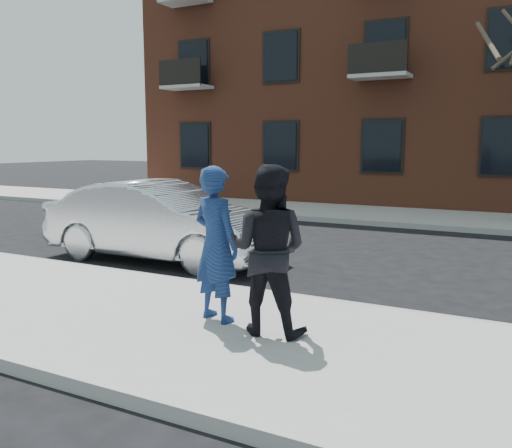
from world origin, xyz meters
The scene contains 9 objects.
ground centered at (0.00, 0.00, 0.00)m, with size 100.00×100.00×0.00m, color black.
near_sidewalk centered at (0.00, -0.25, 0.07)m, with size 50.00×3.50×0.15m, color #989590.
near_curb centered at (0.00, 1.55, 0.07)m, with size 50.00×0.10×0.15m, color #999691.
far_sidewalk centered at (0.00, 11.25, 0.07)m, with size 50.00×3.50×0.15m, color #989590.
far_curb centered at (0.00, 9.45, 0.07)m, with size 50.00×0.10×0.15m, color #999691.
apartment_building centered at (2.00, 18.00, 6.16)m, with size 24.30×10.30×12.30m.
silver_sedan centered at (-1.63, 3.04, 0.78)m, with size 1.66×4.76×1.57m, color silver.
man_hoodie centered at (1.50, 0.08, 1.10)m, with size 0.79×0.62×1.90m.
man_peacoat centered at (2.26, -0.03, 1.11)m, with size 1.02×0.84×1.93m.
Camera 1 is at (4.93, -5.40, 2.31)m, focal length 38.00 mm.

